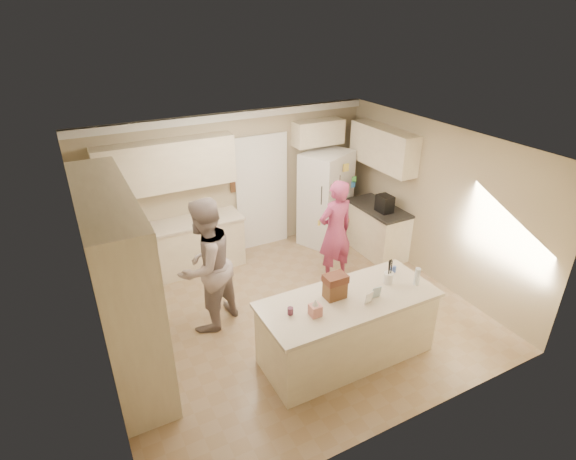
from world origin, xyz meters
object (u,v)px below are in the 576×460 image
island_base (347,329)px  tissue_box (315,310)px  dollhouse_body (335,290)px  teen_boy (206,266)px  refrigerator (326,198)px  utensil_crock (388,278)px  coffee_maker (385,204)px  teen_girl (335,232)px

island_base → tissue_box: 0.79m
dollhouse_body → teen_boy: 1.84m
dollhouse_body → refrigerator: bearing=60.1°
refrigerator → utensil_crock: size_ratio=12.00×
coffee_maker → teen_boy: size_ratio=0.15×
utensil_crock → dollhouse_body: (-0.80, 0.05, 0.04)m
coffee_maker → tissue_box: size_ratio=2.14×
refrigerator → tissue_box: (-2.03, -3.04, 0.10)m
island_base → teen_boy: 2.08m
refrigerator → dollhouse_body: 3.28m
utensil_crock → teen_boy: teen_boy is taller
coffee_maker → teen_boy: (-3.41, -0.42, -0.09)m
coffee_maker → utensil_crock: coffee_maker is taller
teen_boy → teen_girl: teen_boy is taller
utensil_crock → dollhouse_body: dollhouse_body is taller
tissue_box → dollhouse_body: bearing=26.6°
island_base → dollhouse_body: size_ratio=8.46×
refrigerator → dollhouse_body: size_ratio=6.92×
teen_boy → teen_girl: (2.26, 0.21, -0.10)m
dollhouse_body → teen_boy: teen_boy is taller
teen_boy → teen_girl: bearing=154.0°
refrigerator → coffee_maker: (0.57, -1.04, 0.17)m
utensil_crock → teen_girl: bearing=81.6°
coffee_maker → utensil_crock: 2.32m
island_base → teen_girl: (0.89, 1.69, 0.44)m
utensil_crock → tissue_box: 1.21m
teen_girl → tissue_box: bearing=46.8°
utensil_crock → tissue_box: bearing=-172.9°
refrigerator → teen_boy: (-2.85, -1.46, 0.08)m
island_base → teen_girl: teen_girl is taller
tissue_box → teen_girl: teen_girl is taller
teen_boy → coffee_maker: bearing=155.7°
tissue_box → teen_boy: bearing=117.3°
dollhouse_body → teen_boy: bearing=131.4°
teen_boy → utensil_crock: bearing=113.3°
island_base → teen_girl: 1.96m
refrigerator → teen_girl: refrigerator is taller
tissue_box → teen_girl: 2.30m
coffee_maker → teen_boy: teen_boy is taller
refrigerator → utensil_crock: refrigerator is taller
refrigerator → dollhouse_body: refrigerator is taller
teen_boy → tissue_box: bearing=86.0°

